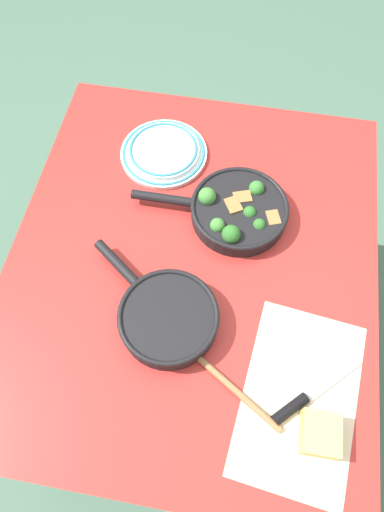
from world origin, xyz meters
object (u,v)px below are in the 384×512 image
skillet_eggs (167,317)px  grater_knife (305,398)px  wooden_spoon (202,360)px  cheese_block (320,434)px  skillet_broccoli (237,210)px  dinner_plate_stack (164,152)px

skillet_eggs → grater_knife: (0.12, 0.32, -0.02)m
skillet_eggs → wooden_spoon: size_ratio=1.05×
cheese_block → skillet_eggs: bearing=-118.1°
skillet_broccoli → cheese_block: bearing=114.8°
grater_knife → cheese_block: (0.07, 0.03, 0.02)m
wooden_spoon → skillet_eggs: bearing=-8.4°
wooden_spoon → cheese_block: (0.11, 0.26, 0.02)m
wooden_spoon → cheese_block: 0.28m
skillet_broccoli → dinner_plate_stack: 0.28m
skillet_broccoli → grater_knife: skillet_broccoli is taller
cheese_block → dinner_plate_stack: 0.80m
skillet_broccoli → wooden_spoon: size_ratio=1.30×
wooden_spoon → dinner_plate_stack: 0.59m
cheese_block → wooden_spoon: bearing=-112.9°
skillet_broccoli → wooden_spoon: (0.39, -0.03, -0.02)m
wooden_spoon → grater_knife: (0.04, 0.23, 0.00)m
grater_knife → cheese_block: 0.08m
dinner_plate_stack → skillet_eggs: bearing=12.8°
skillet_eggs → dinner_plate_stack: size_ratio=1.35×
skillet_broccoli → wooden_spoon: skillet_broccoli is taller
skillet_broccoli → skillet_eggs: (0.31, -0.12, -0.00)m
skillet_broccoli → grater_knife: 0.47m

